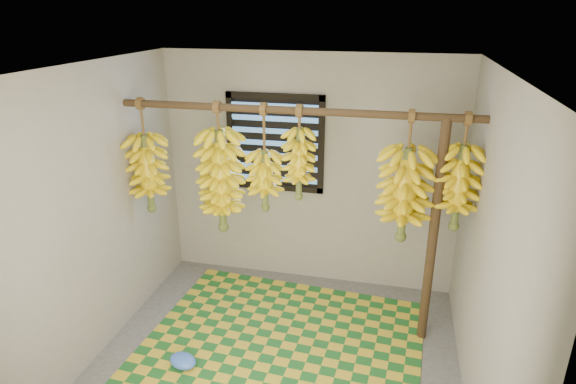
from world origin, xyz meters
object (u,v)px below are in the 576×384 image
(woven_mat, at_px, (283,341))
(banana_bunch_d, at_px, (299,164))
(banana_bunch_b, at_px, (221,181))
(banana_bunch_c, at_px, (265,180))
(support_post, at_px, (433,237))
(banana_bunch_f, at_px, (459,188))
(banana_bunch_a, at_px, (148,174))
(plastic_bag, at_px, (183,361))
(banana_bunch_e, at_px, (404,195))

(woven_mat, xyz_separation_m, banana_bunch_d, (0.06, 0.35, 1.55))
(banana_bunch_b, height_order, banana_bunch_c, same)
(support_post, height_order, banana_bunch_f, banana_bunch_f)
(banana_bunch_a, xyz_separation_m, banana_bunch_d, (1.41, 0.00, 0.19))
(plastic_bag, relative_size, banana_bunch_e, 0.23)
(banana_bunch_d, bearing_deg, support_post, -0.00)
(banana_bunch_e, distance_m, banana_bunch_f, 0.42)
(woven_mat, relative_size, banana_bunch_b, 2.03)
(banana_bunch_a, relative_size, banana_bunch_c, 1.12)
(support_post, relative_size, banana_bunch_a, 1.89)
(banana_bunch_a, bearing_deg, banana_bunch_d, 0.00)
(support_post, distance_m, banana_bunch_f, 0.47)
(banana_bunch_c, bearing_deg, banana_bunch_f, 0.00)
(woven_mat, distance_m, banana_bunch_b, 1.53)
(banana_bunch_c, xyz_separation_m, banana_bunch_f, (1.59, 0.00, 0.06))
(banana_bunch_a, distance_m, banana_bunch_c, 1.11)
(banana_bunch_d, bearing_deg, plastic_bag, -132.70)
(banana_bunch_b, height_order, banana_bunch_e, same)
(banana_bunch_e, relative_size, banana_bunch_f, 1.14)
(banana_bunch_b, bearing_deg, banana_bunch_a, 180.00)
(woven_mat, xyz_separation_m, banana_bunch_a, (-1.35, 0.35, 1.35))
(banana_bunch_a, distance_m, banana_bunch_b, 0.71)
(support_post, xyz_separation_m, banana_bunch_a, (-2.55, 0.00, 0.36))
(support_post, height_order, banana_bunch_a, banana_bunch_a)
(banana_bunch_f, bearing_deg, banana_bunch_d, 180.00)
(banana_bunch_f, bearing_deg, banana_bunch_e, 180.00)
(woven_mat, bearing_deg, plastic_bag, -145.67)
(plastic_bag, distance_m, banana_bunch_a, 1.67)
(plastic_bag, relative_size, banana_bunch_f, 0.26)
(support_post, distance_m, woven_mat, 1.60)
(plastic_bag, height_order, banana_bunch_d, banana_bunch_d)
(plastic_bag, relative_size, banana_bunch_b, 0.21)
(banana_bunch_d, relative_size, banana_bunch_f, 0.85)
(banana_bunch_f, bearing_deg, banana_bunch_c, 180.00)
(banana_bunch_a, height_order, banana_bunch_f, same)
(banana_bunch_e, bearing_deg, plastic_bag, -152.90)
(banana_bunch_b, xyz_separation_m, banana_bunch_d, (0.70, 0.00, 0.21))
(banana_bunch_b, distance_m, banana_bunch_d, 0.73)
(support_post, xyz_separation_m, plastic_bag, (-1.93, -0.85, -0.94))
(support_post, height_order, banana_bunch_d, banana_bunch_d)
(banana_bunch_a, bearing_deg, banana_bunch_e, 0.00)
(banana_bunch_f, bearing_deg, banana_bunch_b, 180.00)
(woven_mat, relative_size, banana_bunch_f, 2.48)
(plastic_bag, distance_m, banana_bunch_f, 2.64)
(banana_bunch_c, relative_size, banana_bunch_f, 0.98)
(banana_bunch_c, bearing_deg, banana_bunch_e, 0.00)
(woven_mat, distance_m, banana_bunch_a, 1.95)
(banana_bunch_a, height_order, banana_bunch_c, same)
(plastic_bag, bearing_deg, banana_bunch_d, 47.30)
(woven_mat, distance_m, banana_bunch_c, 1.44)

